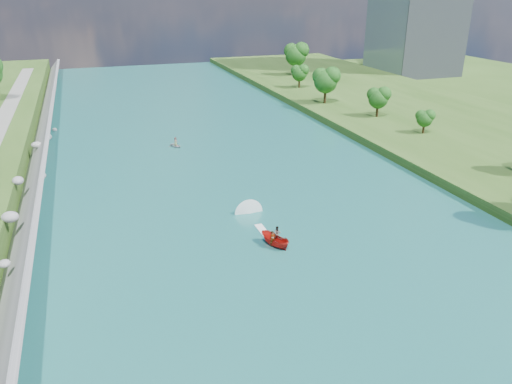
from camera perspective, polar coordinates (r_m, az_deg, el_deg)
name	(u,v)px	position (r m, az deg, el deg)	size (l,w,h in m)	color
ground	(282,251)	(53.56, 3.04, -6.76)	(260.00, 260.00, 0.00)	#2D5119
river_water	(230,185)	(70.65, -3.02, 0.80)	(55.00, 240.00, 0.10)	#196058
berm_east	(507,146)	(95.82, 26.80, 4.70)	(44.00, 240.00, 1.50)	#2D5119
riprap_bank	(30,200)	(67.32, -24.43, -0.82)	(4.34, 236.00, 4.40)	slate
trees_east	(379,96)	(103.04, 13.89, 10.61)	(16.93, 138.79, 11.05)	#144D16
motorboat	(269,233)	(55.57, 1.49, -4.74)	(3.60, 18.81, 2.00)	#B1140E
raft	(176,145)	(88.46, -9.15, 5.35)	(2.80, 3.16, 1.68)	#93969B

